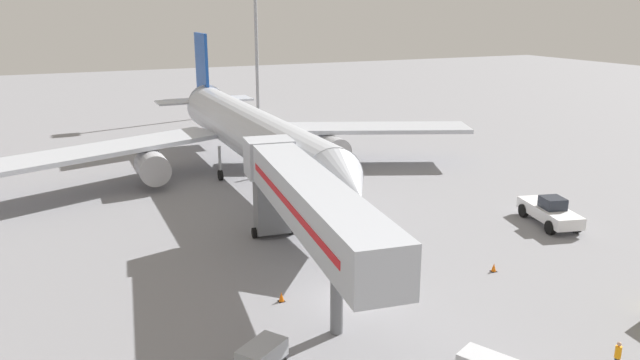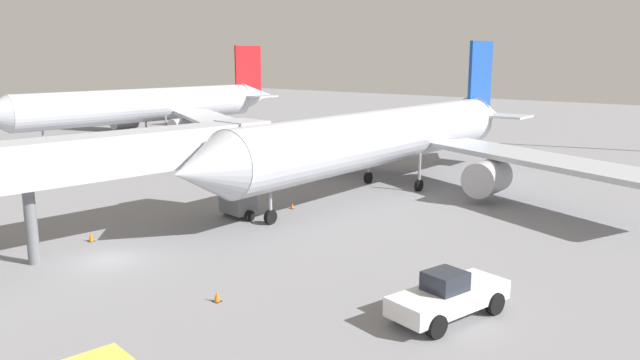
% 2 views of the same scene
% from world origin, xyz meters
% --- Properties ---
extents(ground_plane, '(300.00, 300.00, 0.00)m').
position_xyz_m(ground_plane, '(0.00, 0.00, 0.00)').
color(ground_plane, gray).
extents(airplane_at_gate, '(51.97, 48.97, 13.94)m').
position_xyz_m(airplane_at_gate, '(2.63, 28.42, 4.89)').
color(airplane_at_gate, '#B7BCC6').
rests_on(airplane_at_gate, ground).
extents(jet_bridge, '(6.13, 24.14, 7.50)m').
position_xyz_m(jet_bridge, '(-1.88, 3.44, 5.73)').
color(jet_bridge, '#B2B7C1').
rests_on(jet_bridge, ground).
extents(pushback_tug, '(3.80, 6.84, 2.38)m').
position_xyz_m(pushback_tug, '(20.48, 5.17, 1.10)').
color(pushback_tug, white).
rests_on(pushback_tug, ground).
extents(baggage_cart_outer_left, '(2.84, 2.57, 1.31)m').
position_xyz_m(baggage_cart_outer_left, '(-7.52, -4.90, 0.74)').
color(baggage_cart_outer_left, '#38383D').
rests_on(baggage_cart_outer_left, ground).
extents(ground_crew_worker_foreground, '(0.43, 0.43, 1.62)m').
position_xyz_m(ground_crew_worker_foreground, '(7.95, -12.19, 0.86)').
color(ground_crew_worker_foreground, '#1E2333').
rests_on(ground_crew_worker_foreground, ground).
extents(safety_cone_alpha, '(0.38, 0.38, 0.59)m').
position_xyz_m(safety_cone_alpha, '(10.33, -0.37, 0.29)').
color(safety_cone_alpha, black).
rests_on(safety_cone_alpha, ground).
extents(safety_cone_bravo, '(0.33, 0.33, 0.51)m').
position_xyz_m(safety_cone_bravo, '(0.59, 16.73, 0.25)').
color(safety_cone_bravo, black).
rests_on(safety_cone_bravo, ground).
extents(safety_cone_charlie, '(0.39, 0.39, 0.60)m').
position_xyz_m(safety_cone_charlie, '(-4.13, 1.39, 0.30)').
color(safety_cone_charlie, black).
rests_on(safety_cone_charlie, ground).
extents(apron_light_mast, '(2.40, 2.40, 24.89)m').
position_xyz_m(apron_light_mast, '(17.33, 68.78, 17.35)').
color(apron_light_mast, '#93969B').
rests_on(apron_light_mast, ground).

